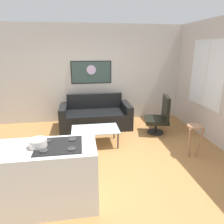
{
  "coord_description": "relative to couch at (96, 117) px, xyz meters",
  "views": [
    {
      "loc": [
        -0.4,
        -3.59,
        2.14
      ],
      "look_at": [
        0.29,
        0.9,
        0.7
      ],
      "focal_mm": 32.37,
      "sensor_mm": 36.0,
      "label": 1
    }
  ],
  "objects": [
    {
      "name": "coffee_table",
      "position": [
        -0.09,
        -1.12,
        0.06
      ],
      "size": [
        1.06,
        0.64,
        0.39
      ],
      "color": "silver",
      "rests_on": "ground"
    },
    {
      "name": "window",
      "position": [
        2.62,
        -0.89,
        1.24
      ],
      "size": [
        0.03,
        1.32,
        1.61
      ],
      "color": "silver"
    },
    {
      "name": "mixing_bowl",
      "position": [
        -0.96,
        -2.88,
        0.66
      ],
      "size": [
        0.23,
        0.23,
        0.11
      ],
      "color": "silver",
      "rests_on": "kitchen_counter"
    },
    {
      "name": "wall_painting",
      "position": [
        -0.06,
        0.59,
        1.17
      ],
      "size": [
        1.17,
        0.03,
        0.65
      ],
      "color": "black"
    },
    {
      "name": "bar_stool",
      "position": [
        1.84,
        -1.92,
        0.21
      ],
      "size": [
        0.35,
        0.34,
        0.67
      ],
      "color": "#A67452",
      "rests_on": "ground"
    },
    {
      "name": "kitchen_counter",
      "position": [
        -0.97,
        -2.89,
        0.15
      ],
      "size": [
        1.53,
        0.67,
        0.93
      ],
      "color": "silver",
      "rests_on": "ground"
    },
    {
      "name": "back_wall",
      "position": [
        0.04,
        0.64,
        1.1
      ],
      "size": [
        6.4,
        0.05,
        2.8
      ],
      "primitive_type": "cube",
      "color": "beige",
      "rests_on": "ground"
    },
    {
      "name": "right_wall",
      "position": [
        2.66,
        -1.49,
        1.1
      ],
      "size": [
        0.05,
        6.4,
        2.8
      ],
      "primitive_type": "cube",
      "color": "beige",
      "rests_on": "ground"
    },
    {
      "name": "ground",
      "position": [
        0.04,
        -1.79,
        -0.32
      ],
      "size": [
        6.4,
        6.4,
        0.04
      ],
      "primitive_type": "cube",
      "color": "#AD7741"
    },
    {
      "name": "couch",
      "position": [
        0.0,
        0.0,
        0.0
      ],
      "size": [
        1.94,
        0.91,
        0.89
      ],
      "color": "black",
      "rests_on": "ground"
    },
    {
      "name": "armchair",
      "position": [
        1.61,
        -0.7,
        0.16
      ],
      "size": [
        0.68,
        0.7,
        1.0
      ],
      "color": "black",
      "rests_on": "ground"
    }
  ]
}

